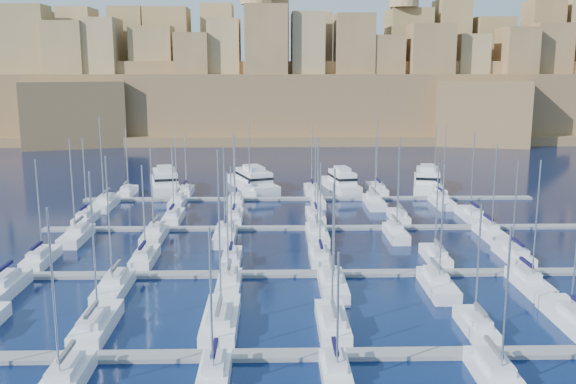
{
  "coord_description": "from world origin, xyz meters",
  "views": [
    {
      "loc": [
        -6.76,
        -85.72,
        24.93
      ],
      "look_at": [
        -4.6,
        6.0,
        6.67
      ],
      "focal_mm": 40.0,
      "sensor_mm": 36.0,
      "label": 1
    }
  ],
  "objects_px": {
    "motor_yacht_c": "(342,182)",
    "sailboat_2": "(221,321)",
    "motor_yacht_b": "(253,181)",
    "motor_yacht_a": "(165,182)",
    "motor_yacht_d": "(427,181)",
    "sailboat_4": "(476,325)"
  },
  "relations": [
    {
      "from": "motor_yacht_a",
      "to": "motor_yacht_d",
      "type": "bearing_deg",
      "value": 0.25
    },
    {
      "from": "sailboat_4",
      "to": "motor_yacht_b",
      "type": "relative_size",
      "value": 0.66
    },
    {
      "from": "motor_yacht_c",
      "to": "motor_yacht_d",
      "type": "distance_m",
      "value": 17.83
    },
    {
      "from": "motor_yacht_d",
      "to": "motor_yacht_a",
      "type": "bearing_deg",
      "value": -179.75
    },
    {
      "from": "motor_yacht_b",
      "to": "motor_yacht_d",
      "type": "bearing_deg",
      "value": -0.29
    },
    {
      "from": "motor_yacht_a",
      "to": "motor_yacht_c",
      "type": "xyz_separation_m",
      "value": [
        35.53,
        -1.46,
        0.0
      ]
    },
    {
      "from": "motor_yacht_a",
      "to": "motor_yacht_b",
      "type": "xyz_separation_m",
      "value": [
        17.75,
        0.41,
        0.0
      ]
    },
    {
      "from": "motor_yacht_c",
      "to": "motor_yacht_d",
      "type": "bearing_deg",
      "value": 5.45
    },
    {
      "from": "sailboat_2",
      "to": "motor_yacht_c",
      "type": "height_order",
      "value": "sailboat_2"
    },
    {
      "from": "motor_yacht_a",
      "to": "motor_yacht_b",
      "type": "distance_m",
      "value": 17.76
    },
    {
      "from": "sailboat_2",
      "to": "motor_yacht_a",
      "type": "bearing_deg",
      "value": 103.51
    },
    {
      "from": "motor_yacht_c",
      "to": "motor_yacht_d",
      "type": "xyz_separation_m",
      "value": [
        17.75,
        1.69,
        0.0
      ]
    },
    {
      "from": "motor_yacht_c",
      "to": "motor_yacht_d",
      "type": "height_order",
      "value": "same"
    },
    {
      "from": "motor_yacht_a",
      "to": "sailboat_4",
      "type": "bearing_deg",
      "value": -60.06
    },
    {
      "from": "motor_yacht_d",
      "to": "motor_yacht_c",
      "type": "bearing_deg",
      "value": -174.55
    },
    {
      "from": "sailboat_2",
      "to": "motor_yacht_b",
      "type": "xyz_separation_m",
      "value": [
        1.04,
        69.94,
        0.94
      ]
    },
    {
      "from": "motor_yacht_c",
      "to": "sailboat_2",
      "type": "bearing_deg",
      "value": -105.46
    },
    {
      "from": "sailboat_2",
      "to": "motor_yacht_d",
      "type": "height_order",
      "value": "sailboat_2"
    },
    {
      "from": "sailboat_2",
      "to": "motor_yacht_a",
      "type": "distance_m",
      "value": 71.51
    },
    {
      "from": "sailboat_4",
      "to": "motor_yacht_c",
      "type": "distance_m",
      "value": 69.85
    },
    {
      "from": "sailboat_2",
      "to": "motor_yacht_d",
      "type": "bearing_deg",
      "value": 62.33
    },
    {
      "from": "sailboat_2",
      "to": "motor_yacht_b",
      "type": "height_order",
      "value": "sailboat_2"
    }
  ]
}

